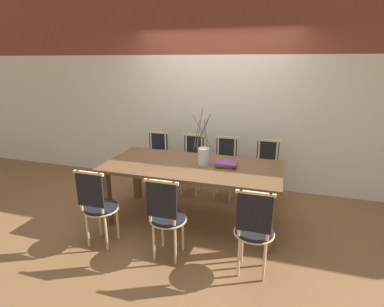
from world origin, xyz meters
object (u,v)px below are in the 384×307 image
object	(u,v)px
chair_near_center	(254,228)
chair_far_center	(225,165)
dining_table	(192,172)
book_stack	(226,164)
vase_centerpiece	(203,156)

from	to	relation	value
chair_near_center	chair_far_center	xyz separation A→B (m)	(-0.61, 1.67, 0.00)
dining_table	chair_near_center	size ratio (longest dim) A/B	2.36
dining_table	chair_far_center	bearing A→B (deg)	72.73
chair_far_center	book_stack	distance (m)	0.85
dining_table	chair_near_center	distance (m)	1.22
vase_centerpiece	book_stack	bearing A→B (deg)	0.23
dining_table	chair_far_center	world-z (taller)	chair_far_center
chair_near_center	chair_far_center	size ratio (longest dim) A/B	1.00
vase_centerpiece	book_stack	distance (m)	0.30
chair_far_center	vase_centerpiece	size ratio (longest dim) A/B	1.34
chair_near_center	chair_far_center	distance (m)	1.78
dining_table	vase_centerpiece	size ratio (longest dim) A/B	3.18
dining_table	book_stack	xyz separation A→B (m)	(0.42, 0.06, 0.13)
dining_table	book_stack	distance (m)	0.44
dining_table	vase_centerpiece	xyz separation A→B (m)	(0.13, 0.06, 0.22)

